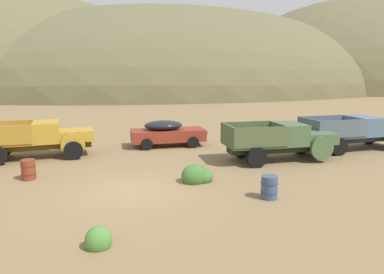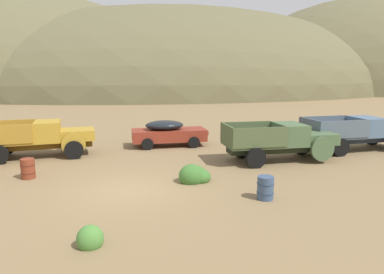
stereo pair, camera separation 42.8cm
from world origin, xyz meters
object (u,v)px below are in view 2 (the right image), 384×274
(car_rust_red, at_px, (171,133))
(truck_chalk_blue, at_px, (364,132))
(oil_drum_foreground, at_px, (265,188))
(truck_weathered_green, at_px, (286,141))
(oil_drum_spare, at_px, (28,169))
(truck_mustard, at_px, (45,138))

(car_rust_red, distance_m, truck_chalk_blue, 11.21)
(car_rust_red, relative_size, oil_drum_foreground, 5.77)
(oil_drum_foreground, bearing_deg, truck_weathered_green, 51.98)
(oil_drum_spare, bearing_deg, truck_chalk_blue, 1.37)
(truck_weathered_green, height_order, truck_chalk_blue, same)
(truck_mustard, relative_size, car_rust_red, 1.21)
(truck_mustard, bearing_deg, oil_drum_foreground, -49.74)
(truck_chalk_blue, relative_size, oil_drum_spare, 7.52)
(truck_chalk_blue, xyz_separation_m, oil_drum_foreground, (-9.31, -5.58, -0.60))
(truck_mustard, relative_size, truck_weathered_green, 1.00)
(oil_drum_foreground, distance_m, oil_drum_spare, 9.86)
(truck_mustard, bearing_deg, car_rust_red, 4.96)
(truck_chalk_blue, height_order, oil_drum_spare, truck_chalk_blue)
(car_rust_red, bearing_deg, oil_drum_foreground, -78.33)
(car_rust_red, xyz_separation_m, truck_weathered_green, (4.71, -5.19, 0.21))
(oil_drum_spare, bearing_deg, truck_mustard, 84.95)
(truck_weathered_green, relative_size, oil_drum_foreground, 6.97)
(truck_weathered_green, bearing_deg, oil_drum_foreground, -122.55)
(truck_mustard, xyz_separation_m, truck_chalk_blue, (17.36, -3.57, 0.01))
(oil_drum_foreground, xyz_separation_m, oil_drum_spare, (-8.41, 5.15, 0.01))
(truck_mustard, relative_size, oil_drum_spare, 6.80)
(oil_drum_foreground, relative_size, oil_drum_spare, 0.98)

